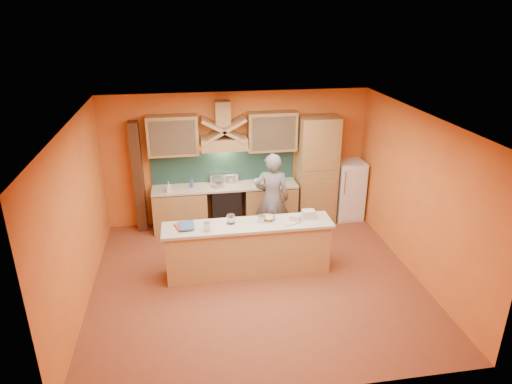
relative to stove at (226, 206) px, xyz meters
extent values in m
cube|color=brown|center=(0.30, -2.20, -0.45)|extent=(5.50, 5.00, 0.01)
cube|color=white|center=(0.30, -2.20, 2.35)|extent=(5.50, 5.00, 0.01)
cube|color=orange|center=(0.30, 0.30, 0.95)|extent=(5.50, 0.02, 2.80)
cube|color=orange|center=(0.30, -4.70, 0.95)|extent=(5.50, 0.02, 2.80)
cube|color=orange|center=(-2.45, -2.20, 0.95)|extent=(0.02, 5.00, 2.80)
cube|color=orange|center=(3.05, -2.20, 0.95)|extent=(0.02, 5.00, 2.80)
cube|color=#A9814D|center=(-0.95, 0.00, -0.02)|extent=(1.10, 0.60, 0.86)
cube|color=#A9814D|center=(0.95, 0.00, -0.02)|extent=(1.10, 0.60, 0.86)
cube|color=beige|center=(0.00, 0.00, 0.45)|extent=(3.00, 0.62, 0.04)
cube|color=black|center=(0.00, 0.00, 0.00)|extent=(0.60, 0.58, 0.90)
cube|color=#1A3934|center=(0.00, 0.28, 0.80)|extent=(3.00, 0.03, 0.70)
cube|color=#A9814D|center=(0.00, 0.05, 1.37)|extent=(0.92, 0.50, 0.24)
cube|color=#A9814D|center=(0.00, 0.15, 1.95)|extent=(0.30, 0.30, 0.50)
cube|color=#A9814D|center=(-1.00, 0.12, 1.55)|extent=(1.00, 0.35, 0.80)
cube|color=#A9814D|center=(1.00, 0.12, 1.55)|extent=(1.00, 0.35, 0.80)
cube|color=#A9814D|center=(1.95, 0.00, 0.70)|extent=(0.80, 0.60, 2.30)
cube|color=white|center=(2.70, 0.00, 0.20)|extent=(0.58, 0.60, 1.30)
cube|color=#472816|center=(-1.75, 0.15, 0.70)|extent=(0.20, 0.30, 2.30)
cube|color=tan|center=(0.20, -1.90, -0.01)|extent=(2.80, 0.55, 0.88)
cube|color=beige|center=(0.20, -1.90, 0.47)|extent=(2.90, 0.62, 0.05)
imported|color=slate|center=(0.83, -0.83, 0.47)|extent=(0.74, 0.56, 1.83)
cylinder|color=#B3B2B9|center=(-0.13, -0.03, 0.52)|extent=(0.30, 0.30, 0.14)
cylinder|color=silver|center=(0.13, 0.16, 0.52)|extent=(0.23, 0.23, 0.15)
imported|color=silver|center=(-1.15, -0.16, 0.58)|extent=(0.11, 0.11, 0.21)
imported|color=#365796|center=(-0.68, 0.03, 0.58)|extent=(0.11, 0.11, 0.21)
imported|color=white|center=(0.72, -0.01, 0.51)|extent=(0.27, 0.27, 0.08)
cube|color=white|center=(1.06, 0.09, 0.52)|extent=(0.34, 0.28, 0.11)
imported|color=#B23F42|center=(-1.00, -1.88, 0.51)|extent=(0.31, 0.36, 0.03)
imported|color=#395C7E|center=(-0.95, -1.87, 0.53)|extent=(0.27, 0.35, 0.03)
cylinder|color=white|center=(-0.08, -1.82, 0.57)|extent=(0.14, 0.14, 0.15)
cylinder|color=silver|center=(-0.50, -2.04, 0.57)|extent=(0.12, 0.12, 0.15)
cube|color=silver|center=(0.44, -1.85, 0.54)|extent=(0.14, 0.14, 0.09)
imported|color=white|center=(0.57, -1.79, 0.53)|extent=(0.33, 0.33, 0.06)
cube|color=beige|center=(0.91, -1.98, 0.50)|extent=(0.30, 0.26, 0.02)
cube|color=beige|center=(1.28, -1.82, 0.56)|extent=(0.22, 0.18, 0.14)
cube|color=beige|center=(1.02, -1.91, 0.55)|extent=(0.22, 0.20, 0.11)
camera|label=1|loc=(-0.78, -8.78, 3.93)|focal=32.00mm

